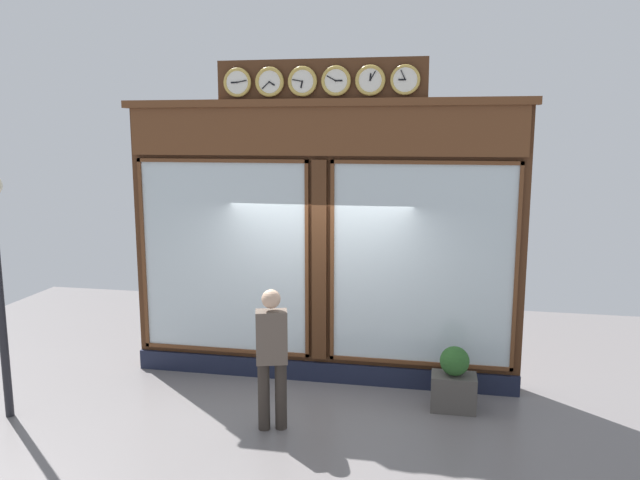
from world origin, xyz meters
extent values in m
cube|color=#4C2B16|center=(0.00, -0.15, 1.89)|extent=(5.40, 0.30, 3.79)
cube|color=#191E33|center=(0.00, 0.02, 0.14)|extent=(5.40, 0.08, 0.28)
cube|color=brown|center=(0.00, 0.04, 3.47)|extent=(5.30, 0.08, 0.64)
cube|color=brown|center=(0.00, 0.02, 3.84)|extent=(5.51, 0.20, 0.10)
cube|color=silver|center=(-1.38, 0.01, 1.73)|extent=(2.35, 0.02, 2.65)
cube|color=brown|center=(-1.38, 0.04, 3.08)|extent=(2.45, 0.04, 0.05)
cube|color=brown|center=(-1.38, 0.04, 0.37)|extent=(2.45, 0.04, 0.05)
cube|color=brown|center=(-2.58, 0.04, 1.73)|extent=(0.05, 0.04, 2.75)
cube|color=brown|center=(-0.18, 0.04, 1.73)|extent=(0.05, 0.04, 2.75)
cube|color=silver|center=(1.38, 0.01, 1.73)|extent=(2.35, 0.02, 2.65)
cube|color=brown|center=(1.38, 0.04, 3.08)|extent=(2.45, 0.04, 0.05)
cube|color=brown|center=(1.38, 0.04, 0.37)|extent=(2.45, 0.04, 0.05)
cube|color=brown|center=(2.58, 0.04, 1.73)|extent=(0.05, 0.04, 2.75)
cube|color=brown|center=(0.18, 0.04, 1.73)|extent=(0.05, 0.04, 2.75)
cube|color=#4C2B16|center=(0.00, 0.03, 1.73)|extent=(0.20, 0.10, 2.75)
cube|color=#4C2B16|center=(0.00, -0.02, 4.11)|extent=(2.79, 0.06, 0.58)
cylinder|color=white|center=(-1.10, 0.06, 4.11)|extent=(0.31, 0.02, 0.31)
torus|color=gold|center=(-1.10, 0.06, 4.11)|extent=(0.38, 0.04, 0.38)
cube|color=black|center=(-1.06, 0.07, 4.11)|extent=(0.09, 0.01, 0.02)
cube|color=black|center=(-1.08, 0.07, 4.17)|extent=(0.07, 0.01, 0.12)
sphere|color=black|center=(-1.10, 0.08, 4.11)|extent=(0.02, 0.02, 0.02)
cylinder|color=white|center=(-0.66, 0.06, 4.11)|extent=(0.31, 0.02, 0.31)
torus|color=gold|center=(-0.66, 0.06, 4.11)|extent=(0.39, 0.05, 0.39)
cube|color=black|center=(-0.67, 0.07, 4.15)|extent=(0.02, 0.01, 0.09)
cube|color=black|center=(-0.70, 0.07, 4.17)|extent=(0.08, 0.01, 0.12)
sphere|color=black|center=(-0.66, 0.08, 4.11)|extent=(0.02, 0.02, 0.02)
cylinder|color=white|center=(-0.22, 0.06, 4.11)|extent=(0.31, 0.02, 0.31)
torus|color=gold|center=(-0.22, 0.06, 4.11)|extent=(0.39, 0.05, 0.39)
cube|color=black|center=(-0.26, 0.07, 4.11)|extent=(0.09, 0.01, 0.02)
cube|color=black|center=(-0.16, 0.07, 4.14)|extent=(0.12, 0.01, 0.07)
sphere|color=black|center=(-0.22, 0.08, 4.11)|extent=(0.02, 0.02, 0.02)
cylinder|color=white|center=(0.22, 0.06, 4.11)|extent=(0.31, 0.02, 0.31)
torus|color=gold|center=(0.22, 0.06, 4.11)|extent=(0.39, 0.05, 0.39)
cube|color=black|center=(0.23, 0.07, 4.07)|extent=(0.03, 0.01, 0.09)
cube|color=black|center=(0.29, 0.07, 4.12)|extent=(0.13, 0.01, 0.03)
sphere|color=black|center=(0.22, 0.08, 4.11)|extent=(0.02, 0.02, 0.02)
cylinder|color=white|center=(0.66, 0.06, 4.11)|extent=(0.31, 0.02, 0.31)
torus|color=gold|center=(0.66, 0.06, 4.11)|extent=(0.39, 0.05, 0.39)
cube|color=black|center=(0.63, 0.07, 4.09)|extent=(0.08, 0.01, 0.06)
cube|color=black|center=(0.71, 0.07, 4.06)|extent=(0.11, 0.01, 0.10)
sphere|color=black|center=(0.66, 0.08, 4.11)|extent=(0.02, 0.02, 0.02)
cylinder|color=white|center=(1.10, 0.06, 4.11)|extent=(0.31, 0.02, 0.31)
torus|color=gold|center=(1.10, 0.06, 4.11)|extent=(0.38, 0.04, 0.38)
cube|color=black|center=(1.15, 0.07, 4.11)|extent=(0.09, 0.01, 0.02)
cube|color=black|center=(1.04, 0.07, 4.12)|extent=(0.13, 0.01, 0.04)
sphere|color=black|center=(1.10, 0.08, 4.11)|extent=(0.02, 0.02, 0.02)
cylinder|color=#312A24|center=(0.37, 1.55, 0.41)|extent=(0.14, 0.14, 0.82)
cylinder|color=#312A24|center=(0.18, 1.49, 0.41)|extent=(0.14, 0.14, 0.82)
cube|color=brown|center=(0.28, 1.52, 1.13)|extent=(0.41, 0.31, 0.62)
sphere|color=tan|center=(0.28, 1.52, 1.58)|extent=(0.22, 0.22, 0.22)
cylinder|color=black|center=(3.55, 1.81, 1.35)|extent=(0.10, 0.10, 2.71)
cube|color=#4C4742|center=(-1.83, 0.59, 0.23)|extent=(0.56, 0.36, 0.46)
sphere|color=#285623|center=(-1.83, 0.59, 0.64)|extent=(0.37, 0.37, 0.37)
camera|label=1|loc=(-1.57, 8.13, 3.44)|focal=34.82mm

